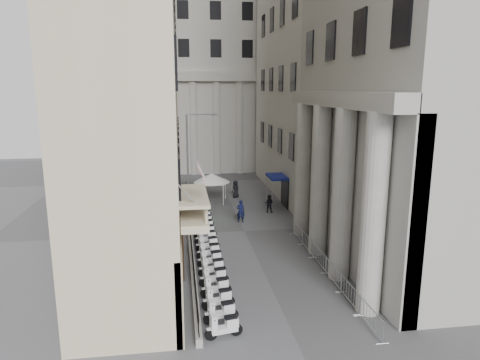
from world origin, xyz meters
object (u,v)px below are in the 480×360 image
Objects in this scene: scooter_0 at (224,338)px; pedestrian_b at (269,204)px; info_kiosk at (206,210)px; pedestrian_a at (241,211)px; street_lamp at (192,154)px; security_tent at (209,178)px.

scooter_0 is 0.90× the size of pedestrian_b.
pedestrian_a reaches higher than info_kiosk.
pedestrian_a is at bearing -21.48° from scooter_0.
street_lamp is 4.64× the size of pedestrian_a.
info_kiosk is at bearing -9.07° from pedestrian_a.
security_tent is 2.11× the size of info_kiosk.
pedestrian_a reaches higher than scooter_0.
street_lamp reaches higher than security_tent.
pedestrian_b is at bearing -43.44° from security_tent.
security_tent reaches higher than scooter_0.
pedestrian_b is at bearing -28.07° from street_lamp.
info_kiosk reaches higher than scooter_0.
info_kiosk is at bearing -97.23° from security_tent.
security_tent is (1.10, 24.18, 2.41)m from scooter_0.
pedestrian_a is (3.18, 16.85, 0.96)m from scooter_0.
security_tent is at bearing -19.06° from pedestrian_b.
scooter_0 is 17.17m from pedestrian_a.
pedestrian_b is (5.05, -4.78, -1.58)m from security_tent.
street_lamp is 7.02m from pedestrian_a.
street_lamp is at bearing 13.53° from pedestrian_b.
pedestrian_b is (2.97, 2.56, -0.13)m from pedestrian_a.
pedestrian_a is 1.15× the size of pedestrian_b.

